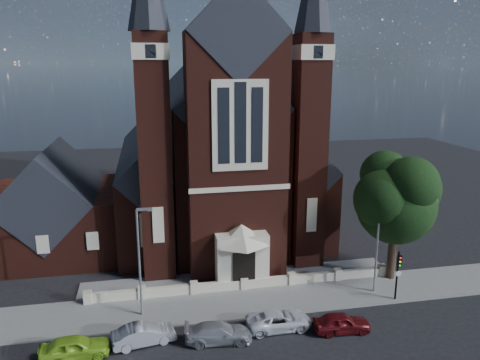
{
  "coord_description": "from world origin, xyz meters",
  "views": [
    {
      "loc": [
        -7.05,
        -27.04,
        17.64
      ],
      "look_at": [
        0.79,
        12.0,
        7.69
      ],
      "focal_mm": 35.0,
      "sensor_mm": 36.0,
      "label": 1
    }
  ],
  "objects_px": {
    "church": "(213,152)",
    "car_dark_red": "(342,323)",
    "street_lamp_left": "(140,256)",
    "car_white_suv": "(279,320)",
    "car_silver_b": "(219,333)",
    "street_lamp_right": "(379,238)",
    "car_lime_van": "(75,347)",
    "traffic_signal": "(398,270)",
    "parish_hall": "(55,211)",
    "car_silver_a": "(144,334)",
    "street_tree": "(400,200)"
  },
  "relations": [
    {
      "from": "parish_hall",
      "to": "car_white_suv",
      "type": "bearing_deg",
      "value": -45.58
    },
    {
      "from": "street_lamp_left",
      "to": "car_silver_b",
      "type": "relative_size",
      "value": 1.85
    },
    {
      "from": "street_tree",
      "to": "car_white_suv",
      "type": "relative_size",
      "value": 2.39
    },
    {
      "from": "parish_hall",
      "to": "car_silver_a",
      "type": "bearing_deg",
      "value": -65.13
    },
    {
      "from": "car_lime_van",
      "to": "car_silver_a",
      "type": "bearing_deg",
      "value": -84.82
    },
    {
      "from": "church",
      "to": "traffic_signal",
      "type": "xyz_separation_m",
      "value": [
        11.0,
        -20.52,
        -5.6
      ]
    },
    {
      "from": "church",
      "to": "car_dark_red",
      "type": "bearing_deg",
      "value": -77.56
    },
    {
      "from": "street_tree",
      "to": "car_silver_a",
      "type": "xyz_separation_m",
      "value": [
        -20.46,
        -5.26,
        -6.29
      ]
    },
    {
      "from": "street_lamp_right",
      "to": "traffic_signal",
      "type": "xyz_separation_m",
      "value": [
        0.91,
        -1.57,
        -2.02
      ]
    },
    {
      "from": "street_lamp_left",
      "to": "car_silver_b",
      "type": "bearing_deg",
      "value": -41.46
    },
    {
      "from": "street_lamp_right",
      "to": "car_silver_a",
      "type": "height_order",
      "value": "street_lamp_right"
    },
    {
      "from": "street_tree",
      "to": "car_lime_van",
      "type": "distance_m",
      "value": 26.08
    },
    {
      "from": "car_white_suv",
      "to": "car_dark_red",
      "type": "bearing_deg",
      "value": -107.05
    },
    {
      "from": "car_white_suv",
      "to": "car_dark_red",
      "type": "height_order",
      "value": "car_dark_red"
    },
    {
      "from": "street_tree",
      "to": "car_silver_b",
      "type": "relative_size",
      "value": 2.44
    },
    {
      "from": "street_lamp_right",
      "to": "car_white_suv",
      "type": "distance_m",
      "value": 10.37
    },
    {
      "from": "street_lamp_right",
      "to": "car_lime_van",
      "type": "distance_m",
      "value": 22.85
    },
    {
      "from": "street_lamp_right",
      "to": "car_silver_a",
      "type": "bearing_deg",
      "value": -168.81
    },
    {
      "from": "parish_hall",
      "to": "car_silver_b",
      "type": "height_order",
      "value": "parish_hall"
    },
    {
      "from": "car_dark_red",
      "to": "car_white_suv",
      "type": "bearing_deg",
      "value": 77.64
    },
    {
      "from": "street_lamp_left",
      "to": "car_lime_van",
      "type": "bearing_deg",
      "value": -134.34
    },
    {
      "from": "street_lamp_right",
      "to": "car_dark_red",
      "type": "height_order",
      "value": "street_lamp_right"
    },
    {
      "from": "car_white_suv",
      "to": "car_silver_b",
      "type": "bearing_deg",
      "value": 98.91
    },
    {
      "from": "street_tree",
      "to": "car_silver_a",
      "type": "height_order",
      "value": "street_tree"
    },
    {
      "from": "street_lamp_right",
      "to": "traffic_signal",
      "type": "height_order",
      "value": "street_lamp_right"
    },
    {
      "from": "parish_hall",
      "to": "street_lamp_right",
      "type": "distance_m",
      "value": 29.62
    },
    {
      "from": "car_white_suv",
      "to": "car_silver_a",
      "type": "bearing_deg",
      "value": 89.52
    },
    {
      "from": "church",
      "to": "car_white_suv",
      "type": "height_order",
      "value": "church"
    },
    {
      "from": "church",
      "to": "traffic_signal",
      "type": "height_order",
      "value": "church"
    },
    {
      "from": "street_lamp_right",
      "to": "car_lime_van",
      "type": "xyz_separation_m",
      "value": [
        -22.12,
        -4.21,
        -3.88
      ]
    },
    {
      "from": "traffic_signal",
      "to": "car_silver_a",
      "type": "relative_size",
      "value": 0.98
    },
    {
      "from": "church",
      "to": "traffic_signal",
      "type": "relative_size",
      "value": 8.72
    },
    {
      "from": "traffic_signal",
      "to": "car_dark_red",
      "type": "bearing_deg",
      "value": -151.37
    },
    {
      "from": "church",
      "to": "car_dark_red",
      "type": "distance_m",
      "value": 25.38
    },
    {
      "from": "parish_hall",
      "to": "street_tree",
      "type": "xyz_separation_m",
      "value": [
        28.6,
        -12.29,
        2.95
      ]
    },
    {
      "from": "street_lamp_left",
      "to": "car_white_suv",
      "type": "height_order",
      "value": "street_lamp_left"
    },
    {
      "from": "street_lamp_left",
      "to": "car_white_suv",
      "type": "distance_m",
      "value": 10.54
    },
    {
      "from": "car_silver_b",
      "to": "car_white_suv",
      "type": "distance_m",
      "value": 4.34
    },
    {
      "from": "church",
      "to": "street_lamp_left",
      "type": "height_order",
      "value": "church"
    },
    {
      "from": "car_lime_van",
      "to": "car_dark_red",
      "type": "relative_size",
      "value": 1.08
    },
    {
      "from": "street_tree",
      "to": "street_lamp_left",
      "type": "distance_m",
      "value": 20.71
    },
    {
      "from": "church",
      "to": "car_white_suv",
      "type": "bearing_deg",
      "value": -86.98
    },
    {
      "from": "church",
      "to": "car_lime_van",
      "type": "xyz_separation_m",
      "value": [
        -12.03,
        -23.15,
        -7.47
      ]
    },
    {
      "from": "parish_hall",
      "to": "street_lamp_left",
      "type": "xyz_separation_m",
      "value": [
        8.09,
        -14.0,
        0.59
      ]
    },
    {
      "from": "parish_hall",
      "to": "car_silver_a",
      "type": "relative_size",
      "value": 3.0
    },
    {
      "from": "church",
      "to": "car_silver_a",
      "type": "height_order",
      "value": "church"
    },
    {
      "from": "church",
      "to": "car_white_suv",
      "type": "xyz_separation_m",
      "value": [
        1.19,
        -22.48,
        -7.56
      ]
    },
    {
      "from": "street_tree",
      "to": "car_white_suv",
      "type": "distance_m",
      "value": 14.07
    },
    {
      "from": "parish_hall",
      "to": "car_white_suv",
      "type": "height_order",
      "value": "parish_hall"
    },
    {
      "from": "traffic_signal",
      "to": "street_lamp_left",
      "type": "bearing_deg",
      "value": 175.24
    }
  ]
}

